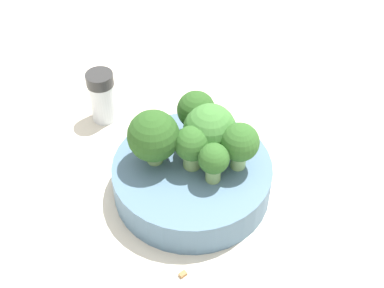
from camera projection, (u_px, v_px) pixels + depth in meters
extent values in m
plane|color=beige|center=(192.00, 190.00, 0.63)|extent=(3.00, 3.00, 0.00)
cylinder|color=slate|center=(192.00, 178.00, 0.61)|extent=(0.18, 0.18, 0.04)
cylinder|color=#7A9E5B|center=(213.00, 171.00, 0.57)|extent=(0.02, 0.02, 0.03)
sphere|color=#2D5B23|center=(214.00, 159.00, 0.56)|extent=(0.03, 0.03, 0.03)
cylinder|color=#8EB770|center=(239.00, 157.00, 0.58)|extent=(0.02, 0.02, 0.03)
sphere|color=#2D5B23|center=(240.00, 142.00, 0.57)|extent=(0.04, 0.04, 0.04)
cylinder|color=#8EB770|center=(209.00, 144.00, 0.60)|extent=(0.03, 0.03, 0.02)
sphere|color=#3D7533|center=(210.00, 130.00, 0.59)|extent=(0.06, 0.06, 0.06)
cylinder|color=#84AD66|center=(154.00, 152.00, 0.59)|extent=(0.03, 0.03, 0.03)
sphere|color=#28511E|center=(153.00, 136.00, 0.57)|extent=(0.06, 0.06, 0.06)
cylinder|color=#8EB770|center=(196.00, 125.00, 0.62)|extent=(0.01, 0.01, 0.03)
sphere|color=#28511E|center=(196.00, 110.00, 0.60)|extent=(0.04, 0.04, 0.04)
cylinder|color=#7A9E5B|center=(191.00, 157.00, 0.59)|extent=(0.03, 0.03, 0.03)
sphere|color=#2D5B23|center=(191.00, 143.00, 0.57)|extent=(0.04, 0.04, 0.04)
cylinder|color=silver|center=(103.00, 101.00, 0.70)|extent=(0.03, 0.03, 0.06)
cylinder|color=#2D2D2D|center=(100.00, 79.00, 0.67)|extent=(0.04, 0.04, 0.02)
cube|color=olive|center=(204.00, 122.00, 0.70)|extent=(0.01, 0.01, 0.01)
cube|color=olive|center=(214.00, 128.00, 0.70)|extent=(0.01, 0.01, 0.01)
cube|color=olive|center=(183.00, 273.00, 0.54)|extent=(0.01, 0.01, 0.01)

